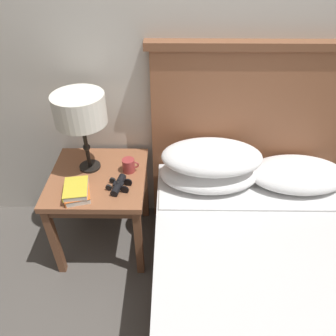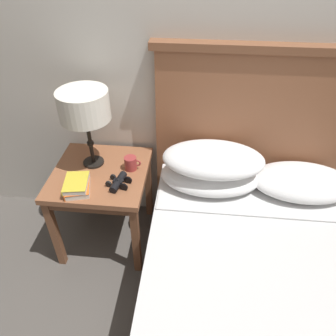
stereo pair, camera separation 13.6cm
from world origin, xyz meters
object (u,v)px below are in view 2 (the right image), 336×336
object	(u,v)px
bed	(259,297)
binoculars_pair	(119,182)
book_on_nightstand	(77,187)
nightstand	(101,181)
book_stacked_on_top	(76,183)
table_lamp	(84,107)
coffee_mug	(131,163)

from	to	relation	value
bed	binoculars_pair	bearing A→B (deg)	149.83
book_on_nightstand	binoculars_pair	bearing A→B (deg)	14.82
bed	binoculars_pair	distance (m)	0.97
bed	book_on_nightstand	xyz separation A→B (m)	(-1.03, 0.41, 0.30)
nightstand	book_stacked_on_top	distance (m)	0.23
book_on_nightstand	table_lamp	bearing A→B (deg)	85.01
bed	book_stacked_on_top	xyz separation A→B (m)	(-1.03, 0.40, 0.33)
book_stacked_on_top	book_on_nightstand	bearing A→B (deg)	72.31
table_lamp	binoculars_pair	size ratio (longest dim) A/B	2.99
nightstand	bed	world-z (taller)	bed
nightstand	book_on_nightstand	distance (m)	0.21
book_stacked_on_top	coffee_mug	bearing A→B (deg)	39.57
book_on_nightstand	coffee_mug	world-z (taller)	coffee_mug
nightstand	bed	bearing A→B (deg)	-31.39
binoculars_pair	table_lamp	bearing A→B (deg)	136.80
nightstand	book_on_nightstand	bearing A→B (deg)	-115.45
bed	nightstand	bearing A→B (deg)	148.61
bed	book_on_nightstand	world-z (taller)	bed
binoculars_pair	book_on_nightstand	bearing A→B (deg)	-165.18
nightstand	coffee_mug	bearing A→B (deg)	14.19
book_on_nightstand	book_stacked_on_top	distance (m)	0.03
nightstand	book_stacked_on_top	bearing A→B (deg)	-115.25
table_lamp	book_on_nightstand	world-z (taller)	table_lamp
book_stacked_on_top	nightstand	bearing A→B (deg)	64.75
table_lamp	coffee_mug	world-z (taller)	table_lamp
bed	table_lamp	world-z (taller)	bed
binoculars_pair	coffee_mug	bearing A→B (deg)	74.99
book_on_nightstand	book_stacked_on_top	xyz separation A→B (m)	(-0.00, -0.00, 0.03)
nightstand	coffee_mug	size ratio (longest dim) A/B	5.74
binoculars_pair	bed	bearing A→B (deg)	-30.17
nightstand	book_on_nightstand	world-z (taller)	book_on_nightstand
nightstand	coffee_mug	xyz separation A→B (m)	(0.19, 0.05, 0.12)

